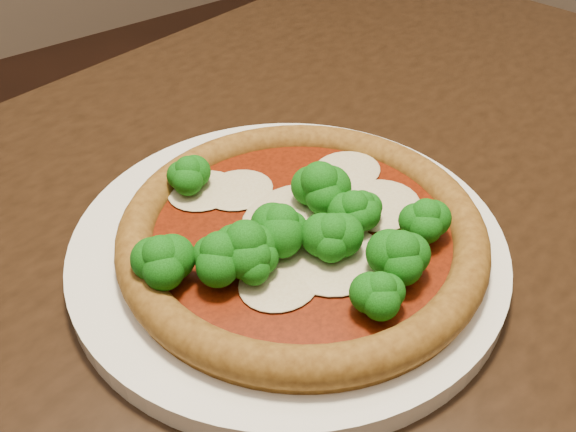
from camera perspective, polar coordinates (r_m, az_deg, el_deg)
dining_table at (r=0.59m, az=0.14°, el=-9.62°), size 1.32×0.96×0.75m
plate at (r=0.49m, az=0.00°, el=-2.76°), size 0.33×0.33×0.02m
pizza at (r=0.47m, az=1.18°, el=-1.41°), size 0.27×0.27×0.06m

